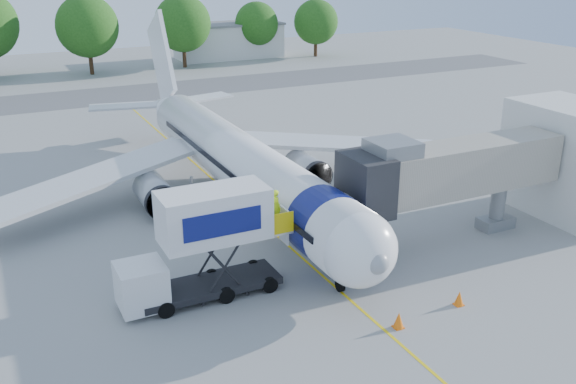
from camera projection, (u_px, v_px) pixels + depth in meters
name	position (u px, v px, depth m)	size (l,w,h in m)	color
ground	(263.00, 223.00, 40.08)	(160.00, 160.00, 0.00)	gray
guidance_line	(263.00, 223.00, 40.08)	(0.15, 70.00, 0.01)	yellow
taxiway_strip	(117.00, 95.00, 75.30)	(120.00, 10.00, 0.01)	#59595B
aircraft	(237.00, 160.00, 42.49)	(34.17, 37.73, 11.35)	white
jet_bridge	(442.00, 172.00, 35.98)	(13.90, 3.20, 6.60)	#A1978A
terminal_stub	(573.00, 160.00, 40.62)	(5.00, 8.00, 7.00)	silver
catering_hiloader	(202.00, 246.00, 30.64)	(8.50, 2.44, 5.50)	black
ground_tug	(401.00, 357.00, 25.74)	(3.66, 2.69, 1.32)	silver
safety_cone_a	(459.00, 298.00, 30.74)	(0.47, 0.47, 0.75)	orange
safety_cone_b	(399.00, 320.00, 28.89)	(0.50, 0.50, 0.79)	orange
outbuilding_right	(229.00, 40.00, 100.22)	(16.40, 7.40, 5.30)	silver
tree_d	(87.00, 26.00, 85.41)	(8.25, 8.25, 10.52)	#382314
tree_e	(183.00, 24.00, 90.60)	(7.98, 7.98, 10.17)	#382314
tree_f	(257.00, 24.00, 99.04)	(6.71, 6.71, 8.56)	#382314
tree_g	(316.00, 22.00, 100.35)	(6.90, 6.90, 8.80)	#382314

